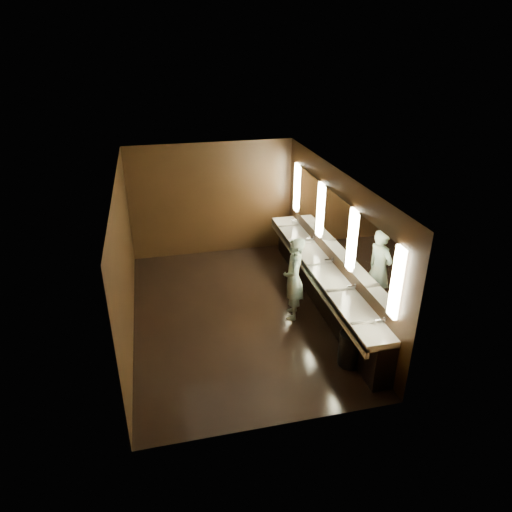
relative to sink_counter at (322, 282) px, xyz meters
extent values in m
plane|color=black|center=(-1.79, 0.00, -0.50)|extent=(6.00, 6.00, 0.00)
cube|color=#2D2D2B|center=(-1.79, 0.00, 2.30)|extent=(4.00, 6.00, 0.02)
cube|color=black|center=(-1.79, 3.00, 0.90)|extent=(4.00, 0.02, 2.80)
cube|color=black|center=(-1.79, -3.00, 0.90)|extent=(4.00, 0.02, 2.80)
cube|color=black|center=(-3.79, 0.00, 0.90)|extent=(0.02, 6.00, 2.80)
cube|color=black|center=(0.21, 0.00, 0.90)|extent=(0.02, 6.00, 2.80)
cube|color=black|center=(0.03, 0.00, -0.09)|extent=(0.36, 5.40, 0.81)
cube|color=silver|center=(-0.07, 0.00, 0.35)|extent=(0.55, 5.40, 0.12)
cube|color=silver|center=(-0.31, 0.00, 0.27)|extent=(0.06, 5.40, 0.18)
cylinder|color=silver|center=(0.12, -2.20, 0.49)|extent=(0.18, 0.04, 0.04)
cylinder|color=silver|center=(0.12, -1.10, 0.49)|extent=(0.18, 0.04, 0.04)
cylinder|color=silver|center=(0.12, 0.00, 0.49)|extent=(0.18, 0.04, 0.04)
cylinder|color=silver|center=(0.12, 1.10, 0.49)|extent=(0.18, 0.04, 0.04)
cylinder|color=silver|center=(0.12, 2.20, 0.49)|extent=(0.18, 0.04, 0.04)
cube|color=#FBF3BF|center=(0.18, -2.40, 1.25)|extent=(0.06, 0.22, 1.15)
cube|color=white|center=(0.19, -1.60, 1.25)|extent=(0.03, 1.32, 1.15)
cube|color=#FBF3BF|center=(0.18, -0.80, 1.25)|extent=(0.06, 0.23, 1.15)
cube|color=white|center=(0.19, 0.00, 1.25)|extent=(0.03, 1.32, 1.15)
cube|color=#FBF3BF|center=(0.18, 0.80, 1.25)|extent=(0.06, 0.23, 1.15)
cube|color=white|center=(0.19, 1.60, 1.25)|extent=(0.03, 1.32, 1.15)
cube|color=#FBF3BF|center=(0.18, 2.40, 1.25)|extent=(0.06, 0.22, 1.15)
imported|color=#93D5DC|center=(-0.72, -0.33, 0.34)|extent=(0.57, 0.70, 1.67)
cylinder|color=black|center=(-0.22, -1.96, -0.19)|extent=(0.50, 0.50, 0.61)
camera|label=1|loc=(-3.16, -7.62, 4.52)|focal=32.00mm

